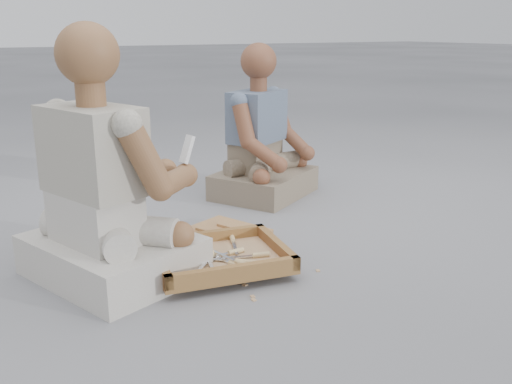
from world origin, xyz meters
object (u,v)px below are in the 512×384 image
tool_tray (219,258)px  companion (262,146)px  craftsman (107,195)px  carved_panel (209,240)px

tool_tray → companion: companion is taller
craftsman → companion: size_ratio=1.12×
carved_panel → tool_tray: 0.32m
tool_tray → carved_panel: bearing=72.1°
carved_panel → craftsman: size_ratio=0.53×
craftsman → carved_panel: bearing=84.3°
craftsman → companion: bearing=102.4°
companion → tool_tray: bearing=21.0°
carved_panel → companion: (0.62, 0.57, 0.28)m
tool_tray → craftsman: craftsman is taller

